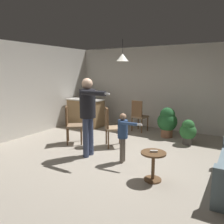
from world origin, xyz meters
name	(u,v)px	position (x,y,z in m)	size (l,w,h in m)	color
ground	(114,159)	(0.00, 0.00, 0.00)	(7.68, 7.68, 0.00)	#9E9384
wall_back	(164,88)	(0.00, 3.20, 1.35)	(6.40, 0.10, 2.70)	beige
wall_left	(16,91)	(-3.20, 0.00, 1.35)	(0.10, 6.40, 2.70)	beige
kitchen_counter	(86,112)	(-2.45, 2.17, 0.48)	(1.26, 0.66, 0.95)	#99754C
side_table_by_couch	(153,163)	(1.10, -0.50, 0.33)	(0.44, 0.44, 0.52)	brown
person_adult	(88,109)	(-0.58, -0.13, 1.09)	(0.86, 0.51, 1.75)	#384260
person_child	(123,132)	(0.26, -0.05, 0.65)	(0.57, 0.30, 1.05)	#60564C
dining_chair_by_counter	(111,126)	(-0.49, 0.71, 0.55)	(0.59, 0.59, 1.00)	brown
dining_chair_near_wall	(139,115)	(-0.52, 2.40, 0.55)	(0.48, 0.48, 1.00)	brown
dining_chair_centre_back	(71,123)	(-1.53, 0.38, 0.55)	(0.59, 0.59, 1.00)	brown
potted_plant_corner	(188,131)	(1.13, 1.89, 0.36)	(0.43, 0.43, 0.66)	#4C4742
potted_plant_by_wall	(167,121)	(0.45, 2.26, 0.48)	(0.57, 0.57, 0.88)	brown
spare_remote_on_table	(154,151)	(1.11, -0.50, 0.54)	(0.04, 0.13, 0.04)	white
ceiling_light_pendant	(123,57)	(-0.48, 1.23, 2.25)	(0.32, 0.32, 0.55)	silver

